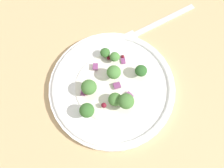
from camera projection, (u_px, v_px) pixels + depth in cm
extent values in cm
cube|color=tan|center=(104.00, 78.00, 58.06)|extent=(180.00, 180.00, 2.00)
cylinder|color=white|center=(112.00, 88.00, 55.54)|extent=(24.52, 24.52, 1.20)
torus|color=white|center=(112.00, 87.00, 54.98)|extent=(23.56, 23.56, 1.00)
cylinder|color=white|center=(112.00, 87.00, 54.89)|extent=(14.22, 14.22, 0.20)
cylinder|color=#9EC684|center=(90.00, 90.00, 53.64)|extent=(1.11, 1.11, 1.11)
ellipsoid|color=#477A38|center=(89.00, 87.00, 52.41)|extent=(2.95, 2.95, 2.21)
cylinder|color=#9EC684|center=(105.00, 55.00, 57.09)|extent=(0.74, 0.74, 0.74)
ellipsoid|color=#386B2D|center=(105.00, 53.00, 56.26)|extent=(1.98, 1.98, 1.49)
cylinder|color=#8EB77A|center=(113.00, 58.00, 56.39)|extent=(0.73, 0.73, 0.73)
ellipsoid|color=#4C843D|center=(113.00, 56.00, 55.58)|extent=(1.96, 1.96, 1.47)
cylinder|color=#9EC684|center=(126.00, 103.00, 52.34)|extent=(1.11, 1.11, 1.11)
ellipsoid|color=#477A38|center=(126.00, 101.00, 51.10)|extent=(2.96, 2.96, 2.22)
cylinder|color=#8EB77A|center=(141.00, 73.00, 55.04)|extent=(0.88, 0.88, 0.88)
ellipsoid|color=#2D6028|center=(141.00, 71.00, 54.06)|extent=(2.35, 2.35, 1.76)
cylinder|color=#ADD18E|center=(114.00, 75.00, 54.74)|extent=(1.02, 1.02, 1.02)
ellipsoid|color=#4C843D|center=(114.00, 72.00, 53.61)|extent=(2.72, 2.72, 2.04)
cylinder|color=#9EC684|center=(115.00, 101.00, 53.32)|extent=(0.97, 0.97, 0.97)
ellipsoid|color=#477A38|center=(115.00, 99.00, 52.24)|extent=(2.58, 2.58, 1.94)
cylinder|color=#9EC684|center=(87.00, 112.00, 52.01)|extent=(1.02, 1.02, 1.02)
ellipsoid|color=#386B2D|center=(87.00, 110.00, 50.88)|extent=(2.73, 2.73, 2.05)
sphere|color=maroon|center=(88.00, 94.00, 53.37)|extent=(0.85, 0.85, 0.85)
sphere|color=maroon|center=(104.00, 105.00, 52.47)|extent=(0.98, 0.98, 0.98)
sphere|color=maroon|center=(123.00, 57.00, 56.97)|extent=(0.74, 0.74, 0.74)
sphere|color=#4C0A14|center=(115.00, 103.00, 53.07)|extent=(0.77, 0.77, 0.77)
sphere|color=#4C0A14|center=(109.00, 58.00, 56.56)|extent=(0.92, 0.92, 0.92)
cube|color=#843D75|center=(83.00, 93.00, 54.16)|extent=(1.55, 1.41, 0.38)
cube|color=#843D75|center=(96.00, 66.00, 55.87)|extent=(1.62, 1.53, 0.53)
cube|color=#843D75|center=(123.00, 61.00, 56.76)|extent=(1.54, 1.50, 0.45)
cube|color=#934C84|center=(129.00, 96.00, 53.66)|extent=(1.49, 1.59, 0.41)
cube|color=#843D75|center=(117.00, 85.00, 54.34)|extent=(1.75, 1.71, 0.43)
cube|color=silver|center=(165.00, 20.00, 61.95)|extent=(14.13, 7.36, 0.50)
cube|color=silver|center=(128.00, 38.00, 60.23)|extent=(4.27, 3.68, 0.50)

